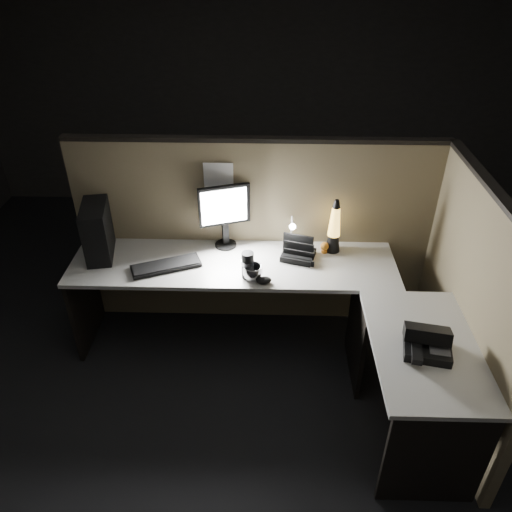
{
  "coord_description": "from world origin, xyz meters",
  "views": [
    {
      "loc": [
        0.1,
        -2.3,
        2.72
      ],
      "look_at": [
        0.02,
        0.35,
        0.96
      ],
      "focal_mm": 35.0,
      "sensor_mm": 36.0,
      "label": 1
    }
  ],
  "objects_px": {
    "lava_lamp": "(334,230)",
    "desk_phone": "(427,342)",
    "pc_tower": "(97,231)",
    "keyboard": "(166,266)",
    "monitor": "(225,210)"
  },
  "relations": [
    {
      "from": "lava_lamp",
      "to": "keyboard",
      "type": "bearing_deg",
      "value": -167.83
    },
    {
      "from": "monitor",
      "to": "keyboard",
      "type": "relative_size",
      "value": 1.01
    },
    {
      "from": "keyboard",
      "to": "monitor",
      "type": "bearing_deg",
      "value": 15.79
    },
    {
      "from": "lava_lamp",
      "to": "desk_phone",
      "type": "xyz_separation_m",
      "value": [
        0.42,
        -1.02,
        -0.11
      ]
    },
    {
      "from": "desk_phone",
      "to": "keyboard",
      "type": "bearing_deg",
      "value": 165.62
    },
    {
      "from": "lava_lamp",
      "to": "monitor",
      "type": "bearing_deg",
      "value": 176.1
    },
    {
      "from": "pc_tower",
      "to": "lava_lamp",
      "type": "distance_m",
      "value": 1.68
    },
    {
      "from": "monitor",
      "to": "lava_lamp",
      "type": "bearing_deg",
      "value": -22.2
    },
    {
      "from": "keyboard",
      "to": "lava_lamp",
      "type": "xyz_separation_m",
      "value": [
        1.18,
        0.25,
        0.16
      ]
    },
    {
      "from": "pc_tower",
      "to": "monitor",
      "type": "distance_m",
      "value": 0.91
    },
    {
      "from": "pc_tower",
      "to": "keyboard",
      "type": "distance_m",
      "value": 0.55
    },
    {
      "from": "pc_tower",
      "to": "lava_lamp",
      "type": "bearing_deg",
      "value": -7.33
    },
    {
      "from": "lava_lamp",
      "to": "pc_tower",
      "type": "bearing_deg",
      "value": -176.48
    },
    {
      "from": "pc_tower",
      "to": "lava_lamp",
      "type": "height_order",
      "value": "lava_lamp"
    },
    {
      "from": "monitor",
      "to": "keyboard",
      "type": "distance_m",
      "value": 0.57
    }
  ]
}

